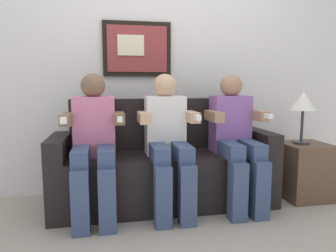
% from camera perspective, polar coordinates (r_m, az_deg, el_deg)
% --- Properties ---
extents(ground_plane, '(5.52, 5.52, 0.00)m').
position_cam_1_polar(ground_plane, '(2.49, 0.68, -16.65)').
color(ground_plane, '#9E9384').
extents(back_wall_assembly, '(4.24, 0.10, 2.60)m').
position_cam_1_polar(back_wall_assembly, '(3.03, -2.36, 12.87)').
color(back_wall_assembly, silver).
rests_on(back_wall_assembly, ground_plane).
extents(couch, '(1.84, 0.58, 0.90)m').
position_cam_1_polar(couch, '(2.69, -0.72, -7.74)').
color(couch, black).
rests_on(couch, ground_plane).
extents(person_on_left, '(0.46, 0.56, 1.11)m').
position_cam_1_polar(person_on_left, '(2.42, -13.45, -2.52)').
color(person_on_left, pink).
rests_on(person_on_left, ground_plane).
extents(person_in_middle, '(0.46, 0.56, 1.11)m').
position_cam_1_polar(person_in_middle, '(2.46, -0.03, -2.16)').
color(person_in_middle, white).
rests_on(person_in_middle, ground_plane).
extents(person_on_right, '(0.46, 0.56, 1.11)m').
position_cam_1_polar(person_on_right, '(2.63, 12.29, -1.71)').
color(person_on_right, '#8C59A5').
rests_on(person_on_right, ground_plane).
extents(side_table_right, '(0.40, 0.40, 0.50)m').
position_cam_1_polar(side_table_right, '(3.09, 23.76, -7.53)').
color(side_table_right, brown).
rests_on(side_table_right, ground_plane).
extents(table_lamp, '(0.22, 0.22, 0.46)m').
position_cam_1_polar(table_lamp, '(2.98, 23.60, 3.80)').
color(table_lamp, '#333338').
rests_on(table_lamp, side_table_right).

